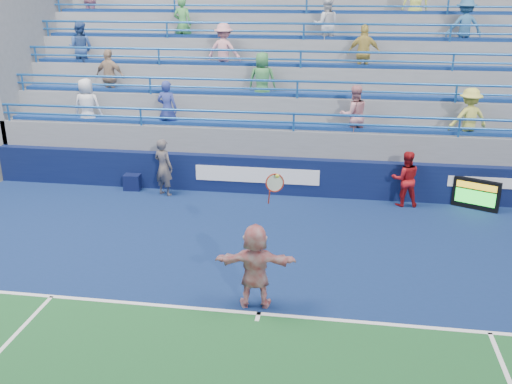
% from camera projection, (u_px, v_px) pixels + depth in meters
% --- Properties ---
extents(ground, '(120.00, 120.00, 0.00)m').
position_uv_depth(ground, '(259.00, 315.00, 10.58)').
color(ground, '#333538').
extents(sponsor_wall, '(18.00, 0.32, 1.10)m').
position_uv_depth(sponsor_wall, '(292.00, 177.00, 16.42)').
color(sponsor_wall, '#0A133C').
rests_on(sponsor_wall, ground).
extents(bleacher_stand, '(18.00, 5.61, 6.13)m').
position_uv_depth(bleacher_stand, '(302.00, 115.00, 19.58)').
color(bleacher_stand, slate).
rests_on(bleacher_stand, ground).
extents(serve_speed_board, '(1.18, 0.63, 0.85)m').
position_uv_depth(serve_speed_board, '(476.00, 194.00, 15.39)').
color(serve_speed_board, black).
rests_on(serve_speed_board, ground).
extents(judge_chair, '(0.51, 0.51, 0.86)m').
position_uv_depth(judge_chair, '(133.00, 180.00, 16.97)').
color(judge_chair, '#0B1137').
rests_on(judge_chair, ground).
extents(tennis_player, '(1.58, 0.64, 2.67)m').
position_uv_depth(tennis_player, '(255.00, 266.00, 10.61)').
color(tennis_player, white).
rests_on(tennis_player, ground).
extents(line_judge, '(0.72, 0.62, 1.68)m').
position_uv_depth(line_judge, '(164.00, 167.00, 16.30)').
color(line_judge, '#151E3B').
rests_on(line_judge, ground).
extents(ball_girl, '(0.81, 0.67, 1.56)m').
position_uv_depth(ball_girl, '(405.00, 179.00, 15.53)').
color(ball_girl, '#A11216').
rests_on(ball_girl, ground).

